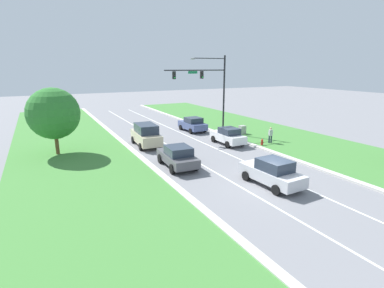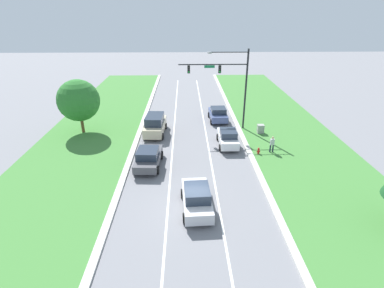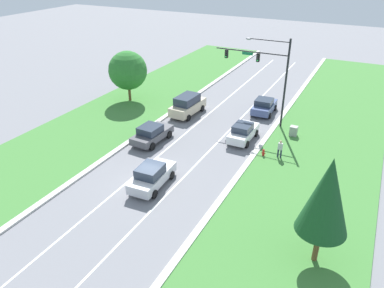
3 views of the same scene
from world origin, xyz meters
TOP-DOWN VIEW (x-y plane):
  - ground_plane at (0.00, 0.00)m, footprint 160.00×160.00m
  - curb_strip_right at (5.65, 0.00)m, footprint 0.50×90.00m
  - curb_strip_left at (-5.65, 0.00)m, footprint 0.50×90.00m
  - grass_verge_right at (10.90, 0.00)m, footprint 10.00×90.00m
  - grass_verge_left at (-10.90, 0.00)m, footprint 10.00×90.00m
  - lane_stripe_inner_left at (-1.80, 0.00)m, footprint 0.14×81.00m
  - lane_stripe_inner_right at (1.80, 0.00)m, footprint 0.14×81.00m
  - traffic_signal_mast at (4.18, 15.20)m, footprint 7.44×0.41m
  - graphite_sedan at (-3.76, 6.42)m, footprint 2.34×4.64m
  - white_sedan at (3.76, 10.60)m, footprint 1.97×4.30m
  - silver_sedan at (0.22, 0.16)m, footprint 2.24×4.67m
  - champagne_suv at (-3.82, 13.81)m, footprint 2.37×5.04m
  - slate_blue_sedan at (3.54, 17.94)m, footprint 2.25×4.20m
  - utility_cabinet at (7.83, 13.65)m, footprint 0.70×0.60m
  - pedestrian at (7.76, 8.81)m, footprint 0.40×0.24m
  - fire_hydrant at (6.44, 8.49)m, footprint 0.34×0.20m
  - conifer_near_right_tree at (12.83, -2.19)m, footprint 2.86×2.86m
  - oak_near_left_tree at (-11.91, 14.41)m, footprint 4.47×4.47m

SIDE VIEW (x-z plane):
  - ground_plane at x=0.00m, z-range 0.00..0.00m
  - lane_stripe_inner_left at x=-1.80m, z-range 0.00..0.01m
  - lane_stripe_inner_right at x=1.80m, z-range 0.00..0.01m
  - grass_verge_right at x=10.90m, z-range 0.00..0.08m
  - grass_verge_left at x=-10.90m, z-range 0.00..0.08m
  - curb_strip_right at x=5.65m, z-range 0.00..0.15m
  - curb_strip_left at x=-5.65m, z-range 0.00..0.15m
  - fire_hydrant at x=6.44m, z-range -0.01..0.69m
  - utility_cabinet at x=7.83m, z-range 0.00..1.04m
  - slate_blue_sedan at x=3.54m, z-range 0.00..1.71m
  - white_sedan at x=3.76m, z-range 0.00..1.73m
  - graphite_sedan at x=-3.76m, z-range 0.02..1.73m
  - silver_sedan at x=0.22m, z-range -0.02..1.80m
  - pedestrian at x=7.76m, z-range 0.09..1.78m
  - champagne_suv at x=-3.82m, z-range 0.02..2.22m
  - oak_near_left_tree at x=-11.91m, z-range 0.74..6.71m
  - conifer_near_right_tree at x=12.83m, z-range 1.13..8.01m
  - traffic_signal_mast at x=4.18m, z-range 1.40..10.31m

